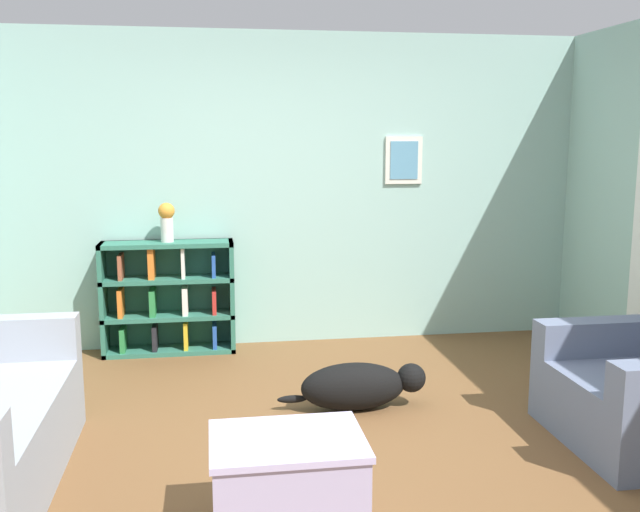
{
  "coord_description": "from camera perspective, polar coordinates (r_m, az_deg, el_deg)",
  "views": [
    {
      "loc": [
        -0.64,
        -3.73,
        1.76
      ],
      "look_at": [
        0.0,
        0.4,
        1.05
      ],
      "focal_mm": 40.0,
      "sensor_mm": 36.0,
      "label": 1
    }
  ],
  "objects": [
    {
      "name": "ground_plane",
      "position": [
        4.18,
        0.88,
        -15.29
      ],
      "size": [
        14.0,
        14.0,
        0.0
      ],
      "primitive_type": "plane",
      "color": "brown"
    },
    {
      "name": "wall_back",
      "position": [
        6.03,
        -2.7,
        5.26
      ],
      "size": [
        5.6,
        0.13,
        2.6
      ],
      "color": "#93BCB2",
      "rests_on": "ground_plane"
    },
    {
      "name": "bookshelf",
      "position": [
        5.94,
        -12.05,
        -3.29
      ],
      "size": [
        1.06,
        0.29,
        0.92
      ],
      "color": "#2D6B56",
      "rests_on": "ground_plane"
    },
    {
      "name": "coffee_table",
      "position": [
        3.31,
        -2.61,
        -17.66
      ],
      "size": [
        0.68,
        0.51,
        0.45
      ],
      "color": "#ADA3CC",
      "rests_on": "ground_plane"
    },
    {
      "name": "dog",
      "position": [
        4.69,
        3.11,
        -10.32
      ],
      "size": [
        0.97,
        0.28,
        0.31
      ],
      "color": "black",
      "rests_on": "ground_plane"
    },
    {
      "name": "vase",
      "position": [
        5.82,
        -12.16,
        2.85
      ],
      "size": [
        0.13,
        0.13,
        0.31
      ],
      "color": "silver",
      "rests_on": "bookshelf"
    }
  ]
}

